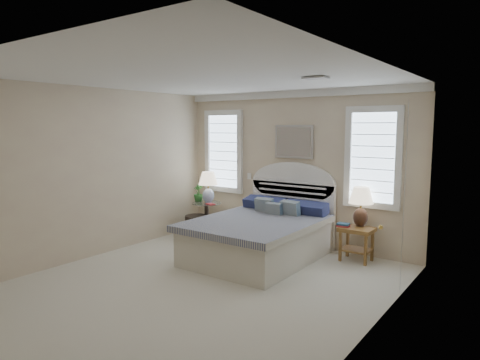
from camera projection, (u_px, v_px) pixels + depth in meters
name	position (u px, v px, depth m)	size (l,w,h in m)	color
floor	(203.00, 284.00, 5.69)	(4.50, 5.00, 0.01)	beige
ceiling	(200.00, 77.00, 5.35)	(4.50, 5.00, 0.01)	silver
wall_back	(294.00, 168.00, 7.54)	(4.50, 0.02, 2.70)	#C5AD94
wall_left	(94.00, 173.00, 6.82)	(0.02, 5.00, 2.70)	#C5AD94
wall_right	(374.00, 201.00, 4.22)	(0.02, 5.00, 2.70)	#C5AD94
crown_molding	(294.00, 94.00, 7.35)	(4.50, 0.08, 0.12)	white
hvac_vent	(316.00, 78.00, 5.31)	(0.30, 0.20, 0.02)	#B2B2B2
switch_plate	(249.00, 176.00, 8.10)	(0.08, 0.01, 0.12)	white
window_left	(224.00, 151.00, 8.39)	(0.90, 0.06, 1.60)	silver
window_right	(373.00, 158.00, 6.68)	(0.90, 0.06, 1.60)	silver
painting	(294.00, 142.00, 7.45)	(0.74, 0.04, 0.58)	silver
closet_door	(405.00, 199.00, 5.22)	(0.02, 1.80, 2.40)	silver
bed	(262.00, 234.00, 6.82)	(1.72, 2.28, 1.47)	beige
side_table_left	(207.00, 215.00, 8.25)	(0.56, 0.56, 0.63)	black
nightstand_right	(357.00, 237.00, 6.62)	(0.50, 0.40, 0.53)	brown
floor_pot	(197.00, 226.00, 8.17)	(0.44, 0.44, 0.40)	black
lamp_left	(208.00, 184.00, 8.19)	(0.40, 0.40, 0.60)	white
lamp_right	(361.00, 202.00, 6.68)	(0.40, 0.40, 0.63)	black
potted_plant	(198.00, 193.00, 8.34)	(0.19, 0.19, 0.33)	#2C6E32
books_left	(211.00, 204.00, 8.00)	(0.18, 0.14, 0.02)	#A7292E
books_right	(343.00, 225.00, 6.67)	(0.21, 0.16, 0.05)	#A7292E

